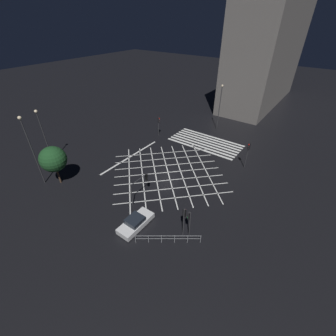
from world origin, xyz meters
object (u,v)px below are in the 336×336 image
at_px(waiting_car, 136,223).
at_px(traffic_light_sw_cross, 248,150).
at_px(street_lamp_east, 42,129).
at_px(street_lamp_west, 220,102).
at_px(street_tree_near, 53,159).
at_px(street_lamp_far, 30,143).
at_px(traffic_light_nw_cross, 184,217).
at_px(traffic_light_se_main, 159,123).
at_px(traffic_light_nw_main, 189,219).
at_px(traffic_light_median_north, 141,183).

bearing_deg(waiting_car, traffic_light_sw_cross, -16.68).
xyz_separation_m(street_lamp_east, street_lamp_west, (-15.56, -26.25, -0.08)).
bearing_deg(street_lamp_east, street_tree_near, 158.22).
height_order(street_lamp_far, waiting_car, street_lamp_far).
distance_m(traffic_light_nw_cross, traffic_light_sw_cross, 15.96).
distance_m(traffic_light_sw_cross, street_lamp_west, 14.09).
height_order(street_lamp_far, street_tree_near, street_lamp_far).
height_order(street_lamp_west, street_tree_near, street_lamp_west).
bearing_deg(traffic_light_nw_cross, street_lamp_east, 90.45).
xyz_separation_m(traffic_light_sw_cross, street_tree_near, (19.19, 18.47, 0.78)).
height_order(traffic_light_se_main, street_tree_near, street_tree_near).
height_order(traffic_light_nw_cross, street_tree_near, street_tree_near).
relative_size(traffic_light_sw_cross, traffic_light_se_main, 1.15).
bearing_deg(traffic_light_se_main, traffic_light_nw_cross, -45.81).
bearing_deg(traffic_light_nw_cross, traffic_light_nw_main, -75.63).
height_order(traffic_light_nw_cross, traffic_light_nw_main, traffic_light_nw_cross).
distance_m(traffic_light_nw_main, traffic_light_se_main, 23.87).
height_order(traffic_light_nw_main, traffic_light_se_main, traffic_light_se_main).
xyz_separation_m(traffic_light_nw_main, traffic_light_sw_cross, (-0.16, -15.81, 0.54)).
bearing_deg(traffic_light_median_north, street_tree_near, 110.95).
bearing_deg(traffic_light_sw_cross, traffic_light_se_main, -93.30).
height_order(street_lamp_east, street_lamp_far, street_lamp_far).
height_order(street_lamp_east, waiting_car, street_lamp_east).
bearing_deg(street_lamp_far, traffic_light_se_main, -100.36).
relative_size(traffic_light_median_north, traffic_light_se_main, 0.88).
height_order(traffic_light_nw_cross, waiting_car, traffic_light_nw_cross).
distance_m(traffic_light_median_north, traffic_light_sw_cross, 16.31).
height_order(street_lamp_east, street_tree_near, street_lamp_east).
xyz_separation_m(traffic_light_median_north, street_lamp_west, (1.48, -24.32, 3.07)).
xyz_separation_m(street_lamp_west, waiting_car, (-4.06, 28.23, -4.85)).
distance_m(traffic_light_nw_main, street_tree_near, 19.25).
height_order(traffic_light_median_north, street_lamp_far, street_lamp_far).
relative_size(traffic_light_nw_cross, street_lamp_west, 0.42).
height_order(traffic_light_median_north, traffic_light_nw_cross, traffic_light_nw_cross).
xyz_separation_m(traffic_light_nw_main, street_lamp_far, (20.76, 3.99, 3.65)).
xyz_separation_m(street_lamp_far, street_tree_near, (-1.74, -1.33, -2.32)).
height_order(traffic_light_median_north, traffic_light_sw_cross, traffic_light_sw_cross).
bearing_deg(traffic_light_se_main, street_lamp_west, 50.11).
distance_m(traffic_light_sw_cross, street_lamp_east, 29.90).
bearing_deg(traffic_light_nw_cross, street_lamp_far, 100.80).
bearing_deg(traffic_light_nw_main, street_lamp_west, -70.22).
distance_m(traffic_light_nw_main, street_lamp_far, 21.46).
bearing_deg(street_lamp_west, street_lamp_east, 59.35).
bearing_deg(waiting_car, traffic_light_se_main, 31.50).
height_order(street_lamp_west, waiting_car, street_lamp_west).
relative_size(traffic_light_nw_main, waiting_car, 0.81).
distance_m(traffic_light_nw_main, traffic_light_sw_cross, 15.82).
relative_size(traffic_light_nw_cross, traffic_light_se_main, 1.00).
relative_size(street_lamp_far, waiting_car, 2.25).
relative_size(traffic_light_nw_main, traffic_light_se_main, 0.94).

